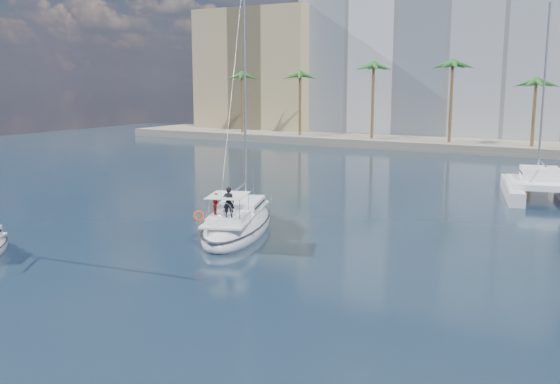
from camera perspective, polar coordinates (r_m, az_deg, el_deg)
The scene contains 9 objects.
ground at distance 35.50m, azimuth -1.05°, elevation -5.57°, with size 160.00×160.00×0.00m, color black.
quay at distance 92.45m, azimuth 18.80°, elevation 4.01°, with size 120.00×14.00×1.20m, color gray.
building_modern at distance 106.59m, azimuth 14.05°, elevation 12.21°, with size 42.00×16.00×28.00m, color silver.
building_tan_left at distance 114.96m, azimuth -1.38°, elevation 10.84°, with size 22.00×14.00×22.00m, color tan.
palm_left at distance 100.55m, azimuth -1.02°, elevation 10.53°, with size 3.60×3.60×12.30m.
palm_centre at distance 88.09m, azimuth 18.64°, elevation 10.06°, with size 3.60×3.60×12.30m.
main_sloop at distance 40.23m, azimuth -3.87°, elevation -2.92°, with size 7.50×12.12×17.17m.
catamaran at distance 56.18m, azimuth 22.64°, elevation 0.66°, with size 7.86×11.81×15.94m.
seagull at distance 37.42m, azimuth -2.99°, elevation -3.75°, with size 1.07×0.46×0.20m.
Camera 1 is at (17.57, -29.31, 9.62)m, focal length 40.00 mm.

